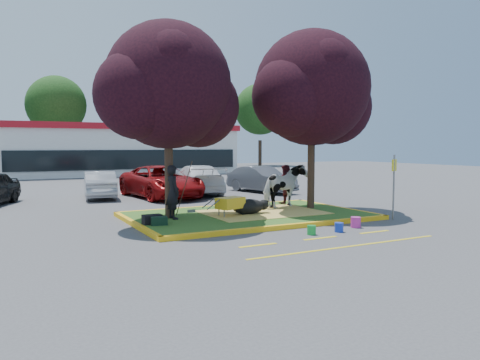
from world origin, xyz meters
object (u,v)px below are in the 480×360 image
sign_post (394,180)px  bucket_pink (356,222)px  bucket_green (312,230)px  cow (285,186)px  calf (248,207)px  handler (173,192)px  car_silver (100,185)px  bucket_blue (339,227)px  wheelbarrow (231,203)px

sign_post → bucket_pink: size_ratio=6.75×
bucket_green → bucket_pink: 1.97m
cow → sign_post: (2.24, -3.45, 0.38)m
calf → handler: (-2.72, 0.22, 0.62)m
sign_post → car_silver: bearing=105.7°
handler → bucket_blue: handler is taller
bucket_green → car_silver: size_ratio=0.07×
bucket_green → bucket_blue: 0.98m
sign_post → bucket_pink: (-2.27, -0.65, -1.21)m
cow → bucket_pink: 4.18m
calf → wheelbarrow: size_ratio=0.72×
calf → car_silver: size_ratio=0.31×
sign_post → bucket_blue: 3.60m
sign_post → bucket_pink: 2.65m
wheelbarrow → car_silver: (-2.62, 9.08, 0.06)m
bucket_pink → sign_post: bearing=15.9°
sign_post → bucket_blue: size_ratio=8.05×
calf → bucket_pink: bearing=-36.2°
calf → bucket_blue: bearing=-51.6°
sign_post → calf: bearing=131.4°
car_silver → sign_post: bearing=131.9°
calf → sign_post: bearing=-9.7°
handler → calf: bearing=-99.9°
car_silver → handler: bearing=102.3°
wheelbarrow → car_silver: size_ratio=0.43×
cow → handler: size_ratio=1.12×
cow → sign_post: 4.13m
sign_post → car_silver: size_ratio=0.57×
wheelbarrow → sign_post: 5.73m
cow → bucket_pink: (-0.02, -4.10, -0.83)m
cow → bucket_blue: (-0.98, -4.45, -0.85)m
calf → car_silver: (-3.38, 8.95, 0.24)m
cow → wheelbarrow: 3.08m
calf → wheelbarrow: bearing=-149.6°
calf → bucket_green: calf is taller
cow → calf: 2.37m
cow → bucket_green: size_ratio=7.37×
bucket_blue → car_silver: size_ratio=0.07×
calf → bucket_green: 3.54m
handler → wheelbarrow: (1.96, -0.35, -0.45)m
cow → car_silver: bearing=16.2°
cow → handler: 4.88m
wheelbarrow → bucket_green: size_ratio=6.31×
bucket_pink → bucket_blue: bucket_pink is taller
calf → wheelbarrow: 0.80m
handler → wheelbarrow: bearing=-105.4°
sign_post → bucket_green: bearing=174.7°
cow → bucket_blue: bearing=149.4°
handler → bucket_green: size_ratio=6.58×
bucket_green → sign_post: bearing=12.9°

